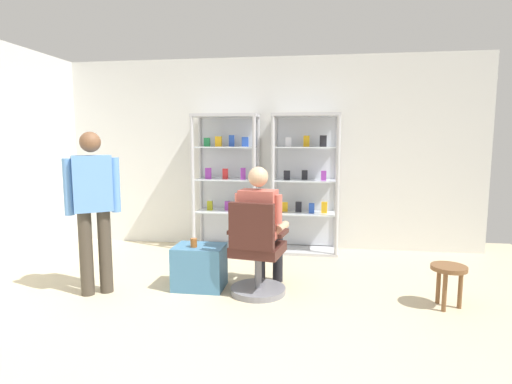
{
  "coord_description": "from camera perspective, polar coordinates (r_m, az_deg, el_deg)",
  "views": [
    {
      "loc": [
        0.69,
        -2.88,
        1.55
      ],
      "look_at": [
        0.07,
        1.39,
        1.0
      ],
      "focal_mm": 28.74,
      "sensor_mm": 36.0,
      "label": 1
    }
  ],
  "objects": [
    {
      "name": "tea_glass",
      "position": [
        4.29,
        -8.66,
        -7.0
      ],
      "size": [
        0.07,
        0.07,
        0.09
      ],
      "primitive_type": "cylinder",
      "color": "brown",
      "rests_on": "storage_crate"
    },
    {
      "name": "storage_crate",
      "position": [
        4.41,
        -7.85,
        -10.29
      ],
      "size": [
        0.52,
        0.39,
        0.45
      ],
      "primitive_type": "cube",
      "color": "teal",
      "rests_on": "ground"
    },
    {
      "name": "office_chair",
      "position": [
        4.12,
        0.07,
        -9.02
      ],
      "size": [
        0.6,
        0.56,
        0.96
      ],
      "color": "slate",
      "rests_on": "ground"
    },
    {
      "name": "standing_customer",
      "position": [
        4.36,
        -21.72,
        -1.38
      ],
      "size": [
        0.45,
        0.38,
        1.63
      ],
      "color": "#3F382D",
      "rests_on": "ground"
    },
    {
      "name": "ground_plane",
      "position": [
        3.35,
        -4.85,
        -20.36
      ],
      "size": [
        7.2,
        7.2,
        0.0
      ],
      "primitive_type": "plane",
      "color": "#C6B793"
    },
    {
      "name": "seated_shopkeeper",
      "position": [
        4.2,
        0.75,
        -4.25
      ],
      "size": [
        0.53,
        0.6,
        1.29
      ],
      "color": "black",
      "rests_on": "ground"
    },
    {
      "name": "display_cabinet_right",
      "position": [
        5.68,
        6.87,
        1.27
      ],
      "size": [
        0.9,
        0.45,
        1.9
      ],
      "color": "#B7B7BC",
      "rests_on": "ground"
    },
    {
      "name": "display_cabinet_left",
      "position": [
        5.81,
        -4.04,
        1.49
      ],
      "size": [
        0.9,
        0.45,
        1.9
      ],
      "color": "#B7B7BC",
      "rests_on": "ground"
    },
    {
      "name": "wooden_stool",
      "position": [
        4.24,
        25.23,
        -10.3
      ],
      "size": [
        0.32,
        0.32,
        0.4
      ],
      "color": "brown",
      "rests_on": "ground"
    },
    {
      "name": "back_wall",
      "position": [
        5.93,
        1.64,
        5.34
      ],
      "size": [
        6.0,
        0.1,
        2.7
      ],
      "primitive_type": "cube",
      "color": "silver",
      "rests_on": "ground"
    }
  ]
}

